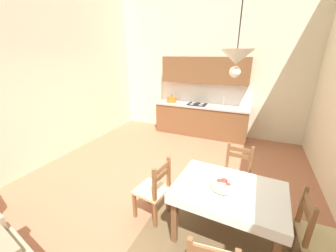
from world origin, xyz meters
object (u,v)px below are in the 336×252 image
dining_chair_kitchen_side (236,176)px  dining_chair_window_side (316,237)px  dining_chair_tv_side (154,190)px  kitchen_cabinetry (201,106)px  pendant_lamp (237,58)px  dining_table (228,197)px  fruit_bowl (223,185)px

dining_chair_kitchen_side → dining_chair_window_side: same height
dining_chair_tv_side → dining_chair_kitchen_side: bearing=38.8°
kitchen_cabinetry → pendant_lamp: (1.17, -3.48, 1.40)m
dining_table → pendant_lamp: 1.64m
dining_chair_kitchen_side → pendant_lamp: 2.01m
kitchen_cabinetry → fruit_bowl: kitchen_cabinetry is taller
dining_table → dining_chair_kitchen_side: dining_chair_kitchen_side is taller
kitchen_cabinetry → dining_chair_tv_side: kitchen_cabinetry is taller
dining_chair_window_side → fruit_bowl: size_ratio=3.10×
dining_chair_window_side → pendant_lamp: bearing=-179.8°
dining_chair_tv_side → dining_chair_window_side: same height
dining_table → dining_chair_tv_side: bearing=-178.0°
pendant_lamp → fruit_bowl: bearing=69.4°
kitchen_cabinetry → dining_table: (1.24, -3.42, -0.24)m
dining_chair_tv_side → dining_chair_window_side: bearing=-0.6°
kitchen_cabinetry → pendant_lamp: 3.92m
dining_chair_tv_side → dining_chair_window_side: (1.95, -0.02, 0.00)m
dining_table → dining_chair_window_side: size_ratio=1.45×
dining_table → pendant_lamp: (-0.08, -0.06, 1.63)m
dining_table → dining_chair_kitchen_side: bearing=87.8°
fruit_bowl → pendant_lamp: (-0.01, -0.02, 1.44)m
fruit_bowl → pendant_lamp: 1.44m
dining_chair_kitchen_side → kitchen_cabinetry: bearing=116.0°
dining_chair_kitchen_side → dining_chair_window_side: size_ratio=1.00×
dining_table → fruit_bowl: size_ratio=4.49×
fruit_bowl → dining_chair_window_side: bearing=-0.7°
kitchen_cabinetry → dining_table: 3.64m
dining_table → dining_chair_tv_side: 1.03m
dining_chair_kitchen_side → pendant_lamp: size_ratio=1.16×
dining_table → pendant_lamp: pendant_lamp is taller
dining_table → dining_chair_tv_side: dining_chair_tv_side is taller
dining_table → fruit_bowl: bearing=-148.8°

